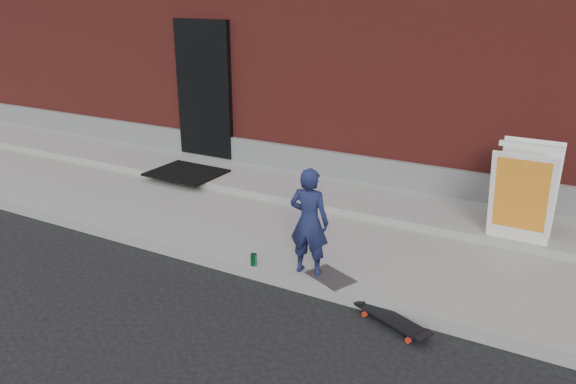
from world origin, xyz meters
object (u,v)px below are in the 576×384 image
Objects in this scene: child at (309,222)px; soda_can at (254,260)px; skateboard at (392,319)px; pizza_sign at (524,192)px.

soda_can is (-0.59, -0.15, -0.51)m from child.
soda_can reaches higher than skateboard.
soda_can is (-1.63, 0.17, 0.14)m from skateboard.
skateboard is at bearing -5.96° from soda_can.
child is at bearing -135.78° from pizza_sign.
child reaches higher than soda_can.
pizza_sign reaches higher than skateboard.
soda_can is at bearing -141.41° from pizza_sign.
child is 1.27m from skateboard.
soda_can is at bearing 9.23° from child.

